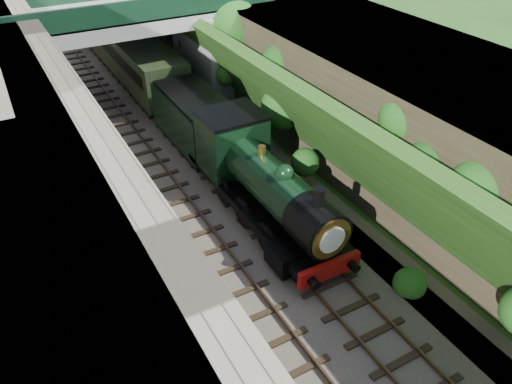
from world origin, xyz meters
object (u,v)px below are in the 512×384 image
tree (235,32)px  locomotive (263,184)px  road_bridge (143,42)px  tender (196,122)px

tree → locomotive: tree is taller
road_bridge → locomotive: bearing=-89.0°
road_bridge → tender: size_ratio=2.67×
locomotive → tender: locomotive is taller
tender → tree: bearing=43.0°
tree → locomotive: (-4.71, -11.76, -2.75)m
road_bridge → locomotive: road_bridge is taller
tree → tender: size_ratio=1.10×
tree → tender: 7.12m
road_bridge → locomotive: 14.52m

